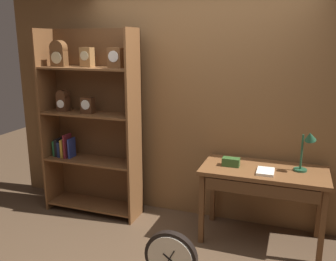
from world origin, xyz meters
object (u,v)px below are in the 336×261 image
desk_lamp (307,146)px  toolbox_small (231,162)px  round_clock_large (171,258)px  open_repair_manual (265,172)px  bookshelf (89,121)px  workbench (263,179)px

desk_lamp → toolbox_small: (-0.70, -0.06, -0.22)m
round_clock_large → open_repair_manual: bearing=53.5°
bookshelf → round_clock_large: bookshelf is taller
open_repair_manual → bookshelf: bearing=175.4°
desk_lamp → open_repair_manual: 0.45m
bookshelf → toolbox_small: bearing=-2.0°
toolbox_small → open_repair_manual: toolbox_small is taller
bookshelf → round_clock_large: size_ratio=4.35×
bookshelf → workbench: 2.04m
bookshelf → round_clock_large: 1.90m
bookshelf → desk_lamp: bookshelf is taller
toolbox_small → round_clock_large: bearing=-107.5°
desk_lamp → toolbox_small: size_ratio=2.46×
workbench → round_clock_large: bearing=-123.1°
bookshelf → toolbox_small: 1.69m
desk_lamp → round_clock_large: desk_lamp is taller
open_repair_manual → round_clock_large: 1.22m
desk_lamp → toolbox_small: 0.74m
open_repair_manual → round_clock_large: open_repair_manual is taller
workbench → open_repair_manual: size_ratio=5.54×
bookshelf → toolbox_small: (1.67, -0.06, -0.28)m
workbench → round_clock_large: (-0.63, -0.97, -0.43)m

